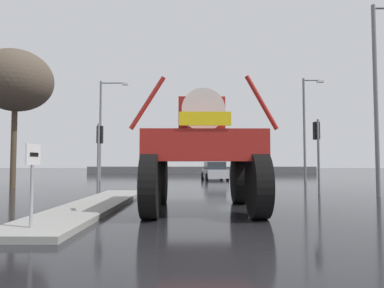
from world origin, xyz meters
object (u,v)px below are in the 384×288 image
object	(u,v)px
traffic_signal_near_left	(99,143)
streetlight_far_right	(306,124)
lane_arrow_sign	(33,170)
traffic_signal_near_right	(317,140)
streetlight_far_left	(103,124)
streetlight_near_right	(379,89)
oversize_sprayer	(202,150)
bare_tree_left	(15,81)
sedan_ahead	(215,171)
traffic_signal_far_left	(146,146)

from	to	relation	value
traffic_signal_near_left	streetlight_far_right	size ratio (longest dim) A/B	0.42
lane_arrow_sign	traffic_signal_near_right	bearing A→B (deg)	44.46
traffic_signal_near_left	streetlight_far_right	xyz separation A→B (m)	(13.08, 9.93, 1.98)
traffic_signal_near_right	streetlight_far_left	xyz separation A→B (m)	(-13.33, 10.99, 1.98)
traffic_signal_near_right	streetlight_near_right	xyz separation A→B (m)	(2.33, -1.19, 2.16)
traffic_signal_near_right	streetlight_far_left	bearing A→B (deg)	140.50
oversize_sprayer	traffic_signal_near_right	distance (m)	7.73
traffic_signal_near_right	bare_tree_left	size ratio (longest dim) A/B	0.43
traffic_signal_near_left	streetlight_near_right	size ratio (longest dim) A/B	0.39
sedan_ahead	streetlight_near_right	xyz separation A→B (m)	(6.53, -13.96, 4.01)
traffic_signal_far_left	streetlight_far_left	bearing A→B (deg)	-110.51
streetlight_far_left	sedan_ahead	bearing A→B (deg)	11.01
traffic_signal_near_right	streetlight_far_left	size ratio (longest dim) A/B	0.43
streetlight_far_left	bare_tree_left	xyz separation A→B (m)	(-3.12, -7.49, 1.76)
lane_arrow_sign	sedan_ahead	distance (m)	22.34
sedan_ahead	streetlight_far_left	bearing A→B (deg)	94.47
streetlight_near_right	streetlight_far_right	bearing A→B (deg)	88.12
traffic_signal_near_left	streetlight_far_left	xyz separation A→B (m)	(-2.95, 10.99, 2.11)
traffic_signal_near_left	streetlight_far_left	distance (m)	11.57
streetlight_near_right	streetlight_far_right	xyz separation A→B (m)	(0.36, 11.13, -0.31)
sedan_ahead	traffic_signal_near_left	world-z (taller)	traffic_signal_near_left
traffic_signal_near_left	streetlight_far_right	bearing A→B (deg)	37.21
traffic_signal_near_right	streetlight_near_right	distance (m)	3.40
traffic_signal_near_right	bare_tree_left	world-z (taller)	bare_tree_left
lane_arrow_sign	sedan_ahead	size ratio (longest dim) A/B	0.41
sedan_ahead	streetlight_near_right	distance (m)	15.93
streetlight_near_right	bare_tree_left	world-z (taller)	streetlight_near_right
traffic_signal_near_right	streetlight_near_right	world-z (taller)	streetlight_near_right
traffic_signal_near_right	bare_tree_left	distance (m)	17.23
lane_arrow_sign	traffic_signal_far_left	size ratio (longest dim) A/B	0.41
oversize_sprayer	traffic_signal_near_left	distance (m)	7.21
streetlight_far_right	streetlight_near_right	bearing A→B (deg)	-91.88
streetlight_far_right	sedan_ahead	bearing A→B (deg)	157.66
bare_tree_left	traffic_signal_far_left	bearing A→B (deg)	68.38
streetlight_far_right	bare_tree_left	distance (m)	20.29
sedan_ahead	traffic_signal_near_left	bearing A→B (deg)	147.62
streetlight_far_left	bare_tree_left	size ratio (longest dim) A/B	0.99
sedan_ahead	traffic_signal_far_left	size ratio (longest dim) A/B	1.02
traffic_signal_near_left	traffic_signal_near_right	xyz separation A→B (m)	(10.38, -0.00, 0.13)
sedan_ahead	traffic_signal_near_right	bearing A→B (deg)	-168.33
traffic_signal_far_left	lane_arrow_sign	bearing A→B (deg)	-86.47
sedan_ahead	streetlight_near_right	world-z (taller)	streetlight_near_right
traffic_signal_near_left	bare_tree_left	distance (m)	8.00
traffic_signal_near_left	traffic_signal_far_left	distance (m)	17.73
lane_arrow_sign	streetlight_far_right	size ratio (longest dim) A/B	0.22
traffic_signal_near_right	streetlight_far_left	distance (m)	17.39
traffic_signal_far_left	traffic_signal_near_right	bearing A→B (deg)	-58.59
lane_arrow_sign	oversize_sprayer	distance (m)	5.18
oversize_sprayer	traffic_signal_near_left	size ratio (longest dim) A/B	1.57
traffic_signal_far_left	streetlight_near_right	bearing A→B (deg)	-55.18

